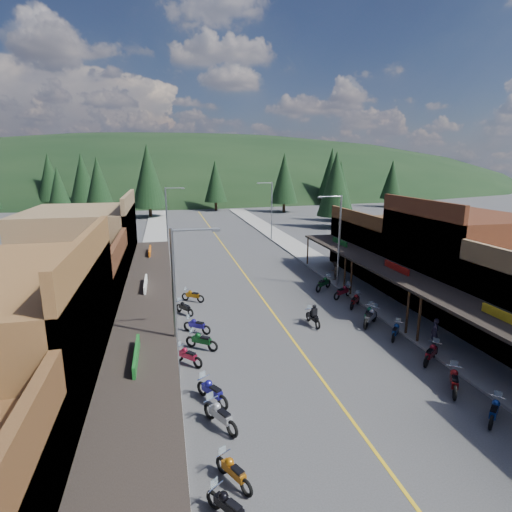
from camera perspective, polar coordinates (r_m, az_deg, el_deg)
ground at (r=26.37m, az=4.41°, el=-10.70°), size 220.00×220.00×0.00m
centerline at (r=44.86m, az=-3.20°, el=-0.49°), size 0.15×90.00×0.01m
sidewalk_west at (r=44.26m, az=-14.37°, el=-0.99°), size 3.40×94.00×0.15m
sidewalk_east at (r=47.06m, az=7.29°, el=0.17°), size 3.40×94.00×0.15m
shop_west_2 at (r=26.75m, az=-26.31°, el=-5.93°), size 10.90×9.00×6.20m
shop_west_3 at (r=35.58m, az=-23.14°, el=0.58°), size 10.90×10.20×8.20m
shop_east_2 at (r=33.24m, az=26.90°, el=-0.64°), size 10.90×9.00×8.20m
shop_east_3 at (r=41.04m, az=18.25°, el=1.16°), size 10.90×10.20×6.20m
streetlight_0 at (r=18.07m, az=-11.05°, el=-7.21°), size 2.16×0.18×8.00m
streetlight_1 at (r=45.38m, az=-12.43°, el=5.11°), size 2.16×0.18×8.00m
streetlight_2 at (r=34.65m, az=11.61°, el=2.66°), size 2.16×0.18×8.00m
streetlight_3 at (r=55.19m, az=2.11°, el=6.83°), size 2.16×0.18×8.00m
ridge_hill at (r=158.47m, az=-10.45°, el=9.27°), size 310.00×140.00×60.00m
pine_1 at (r=94.49m, az=-23.53°, el=10.16°), size 5.88×5.88×12.50m
pine_2 at (r=81.03m, az=-15.15°, el=10.98°), size 6.72×6.72×14.00m
pine_3 at (r=89.76m, az=-5.82°, el=10.59°), size 5.04×5.04×11.00m
pine_4 at (r=86.79m, az=4.07°, el=11.03°), size 5.88×5.88×12.50m
pine_5 at (r=103.58m, az=10.76°, el=11.63°), size 6.72×6.72×14.00m
pine_6 at (r=102.08m, az=18.83°, el=10.29°), size 5.04×5.04×11.00m
pine_7 at (r=102.03m, az=-27.42°, el=9.94°), size 5.88×5.88×12.50m
pine_8 at (r=64.80m, az=-26.29°, el=7.80°), size 4.48×4.48×10.00m
pine_9 at (r=74.94m, az=11.92°, el=9.76°), size 4.93×4.93×10.80m
pine_10 at (r=73.82m, az=-21.58°, el=9.39°), size 5.38×5.38×11.60m
pine_11 at (r=66.88m, az=11.33°, el=10.08°), size 5.82×5.82×12.40m
bike_west_2 at (r=14.32m, az=-3.92°, el=-32.04°), size 1.63×1.91×1.09m
bike_west_3 at (r=15.35m, az=-3.22°, el=-28.28°), size 1.45×1.95×1.07m
bike_west_4 at (r=17.67m, az=-5.13°, el=-21.60°), size 1.69×2.26×1.24m
bike_west_5 at (r=19.20m, az=-6.30°, el=-18.54°), size 1.71×2.20×1.22m
bike_west_6 at (r=22.46m, az=-9.70°, el=-13.77°), size 1.82×1.89×1.13m
bike_west_7 at (r=23.97m, az=-7.79°, el=-11.79°), size 2.08×1.80×1.19m
bike_west_8 at (r=26.16m, az=-8.44°, el=-9.69°), size 1.93×1.69×1.11m
bike_west_9 at (r=29.30m, az=-10.18°, el=-7.21°), size 1.57×1.91×1.08m
bike_west_10 at (r=31.73m, az=-9.03°, el=-5.53°), size 1.95×1.60×1.10m
bike_east_3 at (r=20.61m, az=30.91°, el=-18.35°), size 1.88×1.69×1.09m
bike_east_4 at (r=21.99m, az=26.45°, el=-15.55°), size 1.81×2.18×1.23m
bike_east_5 at (r=24.31m, az=23.75°, el=-12.51°), size 2.07×1.77×1.18m
bike_east_6 at (r=26.58m, az=19.33°, el=-9.97°), size 1.76×1.84×1.09m
bike_east_7 at (r=28.00m, az=16.05°, el=-8.28°), size 2.21×2.09×1.30m
bike_east_8 at (r=28.37m, az=15.78°, el=-8.01°), size 2.00×2.19×1.27m
bike_east_9 at (r=31.13m, az=13.97°, el=-6.11°), size 1.85×1.87×1.13m
bike_east_10 at (r=32.83m, az=12.30°, el=-4.93°), size 2.18×1.57×1.20m
bike_east_11 at (r=34.53m, az=9.62°, el=-3.79°), size 2.29×2.04×1.32m
rider_on_bike at (r=27.28m, az=8.17°, el=-8.55°), size 0.82×2.05×1.53m
pedestrian_east_a at (r=25.78m, az=24.16°, el=-9.99°), size 0.58×0.73×1.76m
pedestrian_east_b at (r=37.16m, az=11.15°, el=-2.05°), size 0.97×0.85×1.74m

